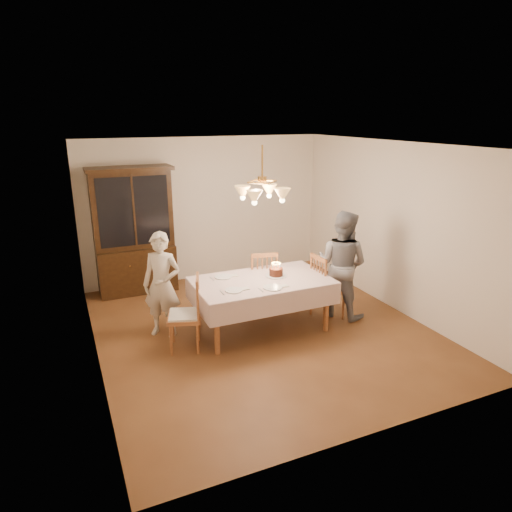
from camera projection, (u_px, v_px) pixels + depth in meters
name	position (u px, v px, depth m)	size (l,w,h in m)	color
ground	(262.00, 329.00, 6.61)	(5.00, 5.00, 0.00)	#5A3419
room_shell	(262.00, 222.00, 6.14)	(5.00, 5.00, 5.00)	white
dining_table	(262.00, 285.00, 6.41)	(1.90, 1.10, 0.76)	brown
china_hutch	(134.00, 233.00, 7.74)	(1.38, 0.54, 2.16)	black
chair_far_side	(262.00, 284.00, 7.10)	(0.52, 0.51, 1.00)	brown
chair_left_end	(185.00, 317.00, 5.94)	(0.53, 0.55, 1.00)	brown
chair_right_end	(327.00, 290.00, 6.86)	(0.43, 0.45, 1.00)	brown
elderly_woman	(162.00, 285.00, 6.24)	(0.54, 0.35, 1.48)	beige
adult_in_grey	(342.00, 264.00, 6.85)	(0.79, 0.62, 1.64)	slate
birthday_cake	(276.00, 273.00, 6.51)	(0.30, 0.30, 0.20)	white
place_setting_near_left	(235.00, 290.00, 5.99)	(0.38, 0.23, 0.02)	white
place_setting_near_right	(274.00, 287.00, 6.08)	(0.41, 0.26, 0.02)	white
place_setting_far_left	(224.00, 277.00, 6.48)	(0.39, 0.24, 0.02)	white
chandelier	(262.00, 193.00, 6.02)	(0.62, 0.62, 0.73)	#BF8C3F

